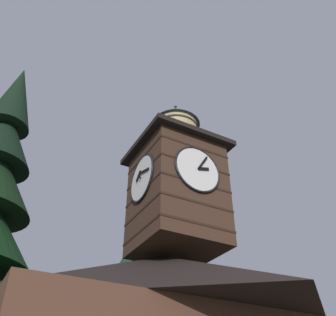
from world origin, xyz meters
TOP-DOWN VIEW (x-y plane):
  - clock_tower at (0.68, -1.08)m, footprint 4.20×4.20m
  - moon at (-19.09, -43.61)m, footprint 2.01×2.01m

SIDE VIEW (x-z plane):
  - clock_tower at x=0.68m, z-range 6.53..14.84m
  - moon at x=-19.09m, z-range 15.44..17.45m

